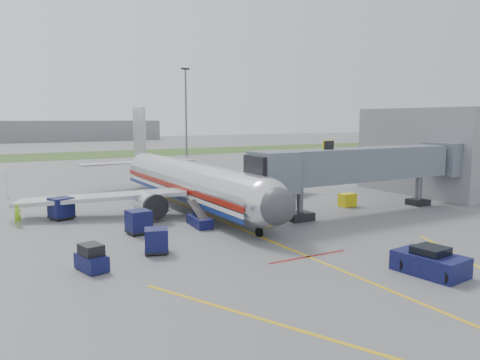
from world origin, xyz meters
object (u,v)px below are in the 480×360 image
belt_loader (200,221)px  ramp_worker (18,215)px  pushback_tug (430,262)px  baggage_tug (91,259)px  airliner (189,181)px

belt_loader → ramp_worker: 15.04m
pushback_tug → baggage_tug: size_ratio=1.65×
baggage_tug → belt_loader: (10.21, 7.26, -0.23)m
airliner → baggage_tug: bearing=-129.9°
pushback_tug → belt_loader: belt_loader is taller
pushback_tug → belt_loader: bearing=110.5°
pushback_tug → ramp_worker: ramp_worker is taller
airliner → ramp_worker: airliner is taller
airliner → belt_loader: 8.61m
baggage_tug → belt_loader: bearing=35.4°
pushback_tug → baggage_tug: pushback_tug is taller
ramp_worker → airliner: bearing=-25.3°
baggage_tug → ramp_worker: size_ratio=1.36×
airliner → baggage_tug: size_ratio=14.52×
pushback_tug → baggage_tug: (-16.71, 10.09, 0.03)m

